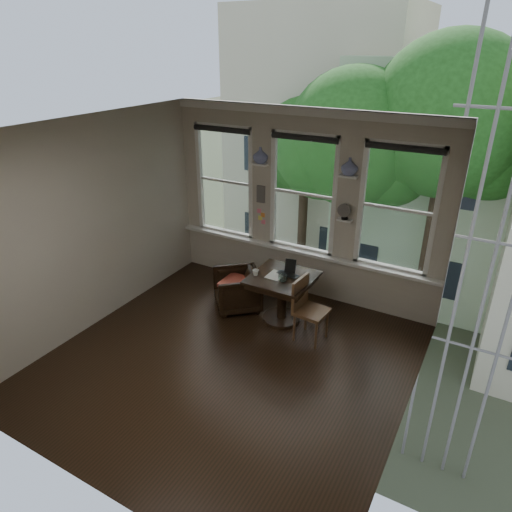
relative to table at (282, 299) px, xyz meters
The scene contains 25 objects.
ground 1.29m from the table, 97.53° to the right, with size 4.50×4.50×0.00m, color black.
ceiling 2.90m from the table, 97.53° to the right, with size 4.50×4.50×0.00m, color silver.
wall_back 1.53m from the table, 98.91° to the left, with size 4.50×4.50×0.00m, color beige.
wall_front 3.65m from the table, 92.66° to the right, with size 4.50×4.50×0.00m, color beige.
wall_left 2.93m from the table, 153.15° to the right, with size 4.50×4.50×0.00m, color beige.
wall_right 2.67m from the table, 30.30° to the right, with size 4.50×4.50×0.00m, color beige.
window_left 2.33m from the table, 147.43° to the left, with size 1.10×0.12×1.90m, color white, non-canonical shape.
window_center 1.69m from the table, 98.91° to the left, with size 1.10×0.12×1.90m, color white, non-canonical shape.
window_right 2.12m from the table, 38.62° to the left, with size 1.10×0.12×1.90m, color white, non-canonical shape.
shelf_left 2.15m from the table, 133.65° to the left, with size 0.26×0.16×0.03m, color white.
shelf_right 2.04m from the table, 58.76° to the left, with size 0.26×0.16×0.03m, color white.
intercom 1.79m from the table, 132.74° to the left, with size 0.14×0.06×0.28m, color #59544F.
sticky_notes 1.58m from the table, 132.59° to the left, with size 0.16×0.01×0.24m, color pink, non-canonical shape.
desk_fan 1.57m from the table, 58.21° to the left, with size 0.20×0.20×0.24m, color #59544F, non-canonical shape.
vase_left 2.26m from the table, 133.65° to the left, with size 0.24×0.24×0.25m, color silver.
vase_right 2.16m from the table, 58.76° to the left, with size 0.24×0.24×0.25m, color silver.
table is the anchor object (origin of this frame).
armchair_left 0.78m from the table, behind, with size 0.68×0.69×0.63m, color black.
cushion_red 0.78m from the table, behind, with size 0.45×0.45×0.06m, color maroon.
side_chair_right 0.62m from the table, 21.90° to the right, with size 0.42×0.42×0.92m, color #4A331A, non-canonical shape.
laptop 0.39m from the table, 15.35° to the left, with size 0.34×0.22×0.03m, color black.
mug 0.57m from the table, 156.21° to the right, with size 0.09×0.09×0.09m, color white.
drinking_glass 0.45m from the table, 62.56° to the right, with size 0.13×0.13×0.10m, color white.
tablet 0.51m from the table, 71.93° to the left, with size 0.16×0.02×0.22m, color black.
papers 0.39m from the table, behind, with size 0.22×0.30×0.00m, color silver.
Camera 1 is at (2.71, -4.09, 3.84)m, focal length 32.00 mm.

